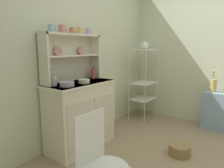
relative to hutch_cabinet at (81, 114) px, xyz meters
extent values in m
cube|color=beige|center=(0.29, 0.26, 0.80)|extent=(3.84, 0.05, 2.50)
cube|color=silver|center=(0.00, 0.00, -0.01)|extent=(0.91, 0.42, 0.87)
cube|color=beige|center=(-0.22, -0.21, -0.06)|extent=(0.38, 0.01, 0.61)
cube|color=beige|center=(0.22, -0.21, -0.06)|extent=(0.38, 0.01, 0.61)
cube|color=#EEE6CE|center=(0.00, 0.00, 0.41)|extent=(0.94, 0.45, 0.02)
cube|color=beige|center=(0.00, 0.20, 0.73)|extent=(0.88, 0.02, 0.61)
cube|color=silver|center=(-0.43, 0.12, 0.73)|extent=(0.02, 0.18, 0.61)
cube|color=silver|center=(0.43, 0.12, 0.73)|extent=(0.02, 0.18, 0.61)
cube|color=silver|center=(0.00, 0.12, 0.76)|extent=(0.84, 0.16, 0.02)
cube|color=silver|center=(0.00, 0.12, 1.02)|extent=(0.88, 0.18, 0.02)
cylinder|color=#D17A84|center=(-0.19, 0.16, 0.82)|extent=(0.11, 0.03, 0.11)
cylinder|color=#D17A84|center=(0.19, 0.16, 0.82)|extent=(0.11, 0.03, 0.11)
cylinder|color=silver|center=(1.24, -0.28, 0.19)|extent=(0.01, 0.01, 1.27)
cylinder|color=silver|center=(1.71, -0.28, 0.19)|extent=(0.01, 0.01, 1.27)
cylinder|color=silver|center=(1.24, 0.04, 0.19)|extent=(0.01, 0.01, 1.27)
cylinder|color=silver|center=(1.71, 0.04, 0.19)|extent=(0.01, 0.01, 1.27)
cube|color=silver|center=(1.47, -0.12, 0.82)|extent=(0.49, 0.34, 0.01)
cube|color=silver|center=(1.47, -0.12, 0.23)|extent=(0.49, 0.34, 0.01)
cube|color=silver|center=(1.47, -0.12, -0.07)|extent=(0.49, 0.34, 0.01)
cube|color=#849EBC|center=(1.73, -1.35, -0.14)|extent=(0.28, 0.48, 0.61)
cube|color=white|center=(-0.77, -0.89, 0.20)|extent=(0.31, 0.02, 0.40)
cylinder|color=#93754C|center=(0.57, -1.13, -0.38)|extent=(0.27, 0.27, 0.13)
cylinder|color=#8EB2D1|center=(-0.30, 0.12, 1.08)|extent=(0.07, 0.07, 0.09)
torus|color=#8EB2D1|center=(-0.26, 0.12, 1.08)|extent=(0.01, 0.05, 0.05)
cylinder|color=#D17A84|center=(-0.15, 0.12, 1.08)|extent=(0.08, 0.08, 0.09)
torus|color=#D17A84|center=(-0.10, 0.12, 1.09)|extent=(0.01, 0.05, 0.05)
cylinder|color=#C67556|center=(0.01, 0.12, 1.07)|extent=(0.07, 0.07, 0.08)
torus|color=#C67556|center=(0.05, 0.12, 1.08)|extent=(0.01, 0.05, 0.05)
cylinder|color=#DBB760|center=(0.14, 0.12, 1.08)|extent=(0.07, 0.07, 0.09)
torus|color=#DBB760|center=(0.19, 0.12, 1.08)|extent=(0.01, 0.05, 0.05)
cylinder|color=#B79ECC|center=(0.30, 0.12, 1.08)|extent=(0.08, 0.08, 0.08)
torus|color=#B79ECC|center=(0.36, 0.12, 1.08)|extent=(0.01, 0.05, 0.05)
cylinder|color=#B79ECC|center=(-0.27, -0.07, 0.45)|extent=(0.17, 0.17, 0.05)
cylinder|color=silver|center=(0.00, -0.07, 0.45)|extent=(0.14, 0.14, 0.05)
cylinder|color=#B74C47|center=(0.35, 0.09, 0.49)|extent=(0.06, 0.06, 0.13)
cylinder|color=#B74C47|center=(0.35, 0.09, 0.57)|extent=(0.03, 0.03, 0.03)
cylinder|color=#4C382D|center=(0.35, 0.09, 0.59)|extent=(0.03, 0.03, 0.01)
cylinder|color=#B2B7C6|center=(-0.35, 0.08, 0.48)|extent=(0.08, 0.08, 0.11)
cylinder|color=silver|center=(-0.35, 0.10, 0.55)|extent=(0.02, 0.01, 0.17)
ellipsoid|color=silver|center=(-0.35, 0.10, 0.64)|extent=(0.02, 0.01, 0.01)
cylinder|color=silver|center=(-0.32, 0.09, 0.55)|extent=(0.01, 0.03, 0.17)
ellipsoid|color=silver|center=(-0.32, 0.09, 0.65)|extent=(0.02, 0.01, 0.01)
cylinder|color=silver|center=(-0.33, 0.07, 0.56)|extent=(0.02, 0.03, 0.18)
ellipsoid|color=silver|center=(-0.33, 0.07, 0.66)|extent=(0.02, 0.01, 0.01)
sphere|color=white|center=(1.47, -0.12, 0.90)|extent=(0.14, 0.14, 0.14)
sphere|color=silver|center=(1.47, -0.12, 0.97)|extent=(0.02, 0.02, 0.02)
cylinder|color=white|center=(1.57, -0.12, 0.91)|extent=(0.09, 0.02, 0.07)
torus|color=white|center=(1.39, -0.12, 0.90)|extent=(0.01, 0.09, 0.09)
cylinder|color=#DBB760|center=(1.73, -1.23, 0.26)|extent=(0.09, 0.09, 0.20)
cylinder|color=#4C844C|center=(1.74, -1.22, 0.41)|extent=(0.00, 0.01, 0.13)
sphere|color=#9EB78E|center=(1.74, -1.22, 0.47)|extent=(0.03, 0.03, 0.03)
cylinder|color=#4C844C|center=(1.73, -1.21, 0.42)|extent=(0.00, 0.01, 0.15)
sphere|color=#DBB760|center=(1.73, -1.21, 0.49)|extent=(0.03, 0.03, 0.03)
cylinder|color=#4C844C|center=(1.74, -1.25, 0.40)|extent=(0.00, 0.01, 0.11)
sphere|color=#DBB760|center=(1.74, -1.25, 0.45)|extent=(0.03, 0.03, 0.03)
camera|label=1|loc=(-1.81, -1.88, 0.87)|focal=32.92mm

